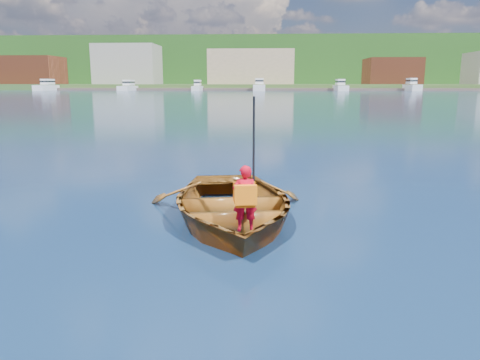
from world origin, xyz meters
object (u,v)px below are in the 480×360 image
Objects in this scene: rowboat at (231,204)px; marina_yachts at (255,86)px; child_paddler at (245,197)px; dock at (292,89)px.

rowboat is 143.52m from marina_yachts.
child_paddler is at bearing -88.76° from marina_yachts.
marina_yachts is (-3.12, 144.35, 0.71)m from child_paddler.
child_paddler is at bearing -72.01° from rowboat.
marina_yachts reaches higher than dock.
marina_yachts is at bearing 91.24° from child_paddler.
child_paddler is (0.28, -0.87, 0.35)m from rowboat.
child_paddler reaches higher than rowboat.
marina_yachts is (-12.07, -4.68, 0.95)m from dock.
marina_yachts is at bearing -158.82° from dock.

